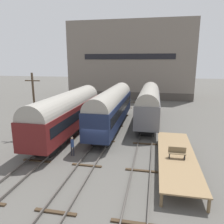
{
  "coord_description": "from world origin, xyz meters",
  "views": [
    {
      "loc": [
        5.42,
        -19.24,
        8.67
      ],
      "look_at": [
        0.0,
        7.97,
        2.2
      ],
      "focal_mm": 35.0,
      "sensor_mm": 36.0,
      "label": 1
    }
  ],
  "objects": [
    {
      "name": "track_right",
      "position": [
        4.61,
        0.0,
        0.14
      ],
      "size": [
        2.6,
        60.0,
        0.26
      ],
      "color": "#4C4742",
      "rests_on": "ground"
    },
    {
      "name": "train_car_grey",
      "position": [
        4.61,
        11.66,
        2.96
      ],
      "size": [
        2.95,
        15.17,
        5.2
      ],
      "color": "black",
      "rests_on": "ground"
    },
    {
      "name": "utility_pole",
      "position": [
        -8.28,
        3.34,
        3.87
      ],
      "size": [
        1.8,
        0.24,
        7.42
      ],
      "color": "#473828",
      "rests_on": "ground"
    },
    {
      "name": "track_left",
      "position": [
        -4.61,
        0.0,
        0.14
      ],
      "size": [
        2.6,
        60.0,
        0.26
      ],
      "color": "#4C4742",
      "rests_on": "ground"
    },
    {
      "name": "warehouse_building",
      "position": [
        -0.72,
        36.25,
        8.8
      ],
      "size": [
        28.95,
        11.84,
        17.6
      ],
      "color": "#46403A",
      "rests_on": "ground"
    },
    {
      "name": "track_middle",
      "position": [
        0.0,
        0.0,
        0.14
      ],
      "size": [
        2.6,
        60.0,
        0.26
      ],
      "color": "#4C4742",
      "rests_on": "ground"
    },
    {
      "name": "bench",
      "position": [
        7.38,
        -2.12,
        1.49
      ],
      "size": [
        1.4,
        0.4,
        0.91
      ],
      "color": "brown",
      "rests_on": "station_platform"
    },
    {
      "name": "train_car_navy",
      "position": [
        0.0,
        7.89,
        3.03
      ],
      "size": [
        2.89,
        16.98,
        5.29
      ],
      "color": "black",
      "rests_on": "ground"
    },
    {
      "name": "person_worker",
      "position": [
        -1.93,
        -1.27,
        1.13
      ],
      "size": [
        0.32,
        0.32,
        1.86
      ],
      "color": "#282833",
      "rests_on": "ground"
    },
    {
      "name": "station_platform",
      "position": [
        7.44,
        -1.48,
        0.93
      ],
      "size": [
        3.02,
        11.73,
        1.01
      ],
      "color": "#8C704C",
      "rests_on": "ground"
    },
    {
      "name": "ground_plane",
      "position": [
        0.0,
        0.0,
        0.0
      ],
      "size": [
        200.0,
        200.0,
        0.0
      ],
      "primitive_type": "plane",
      "color": "#56544F"
    },
    {
      "name": "train_car_maroon",
      "position": [
        -4.61,
        4.35,
        2.92
      ],
      "size": [
        3.13,
        16.53,
        5.17
      ],
      "color": "black",
      "rests_on": "ground"
    }
  ]
}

